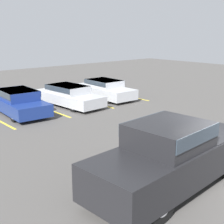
{
  "coord_description": "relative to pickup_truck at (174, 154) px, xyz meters",
  "views": [
    {
      "loc": [
        -8.09,
        -4.02,
        4.27
      ],
      "look_at": [
        0.21,
        5.38,
        1.0
      ],
      "focal_mm": 50.0,
      "sensor_mm": 36.0,
      "label": 1
    }
  ],
  "objects": [
    {
      "name": "stall_stripe_b",
      "position": [
        1.88,
        10.2,
        -0.95
      ],
      "size": [
        0.12,
        4.59,
        0.01
      ],
      "primitive_type": "cube",
      "color": "yellow",
      "rests_on": "ground_plane"
    },
    {
      "name": "stall_stripe_d",
      "position": [
        7.8,
        10.2,
        -0.95
      ],
      "size": [
        0.12,
        4.59,
        0.01
      ],
      "primitive_type": "cube",
      "color": "yellow",
      "rests_on": "ground_plane"
    },
    {
      "name": "parked_sedan_b",
      "position": [
        3.33,
        10.25,
        -0.31
      ],
      "size": [
        2.0,
        4.83,
        1.2
      ],
      "rotation": [
        0.0,
        0.0,
        -1.51
      ],
      "color": "#B7BABF",
      "rests_on": "ground_plane"
    },
    {
      "name": "pickup_truck",
      "position": [
        0.0,
        0.0,
        0.0
      ],
      "size": [
        5.74,
        2.26,
        1.92
      ],
      "rotation": [
        0.0,
        0.0,
        0.06
      ],
      "color": "black",
      "rests_on": "ground_plane"
    },
    {
      "name": "parked_sedan_a",
      "position": [
        0.27,
        10.36,
        -0.27
      ],
      "size": [
        2.06,
        4.51,
        1.29
      ],
      "rotation": [
        0.0,
        0.0,
        -1.63
      ],
      "color": "navy",
      "rests_on": "ground_plane"
    },
    {
      "name": "stall_stripe_c",
      "position": [
        4.84,
        10.2,
        -0.95
      ],
      "size": [
        0.12,
        4.59,
        0.01
      ],
      "primitive_type": "cube",
      "color": "yellow",
      "rests_on": "ground_plane"
    },
    {
      "name": "traffic_cone",
      "position": [
        4.43,
        2.46,
        -0.7
      ],
      "size": [
        0.51,
        0.51,
        0.54
      ],
      "color": "black",
      "rests_on": "ground_plane"
    },
    {
      "name": "parked_sedan_c",
      "position": [
        6.22,
        10.36,
        -0.31
      ],
      "size": [
        1.89,
        4.47,
        1.21
      ],
      "rotation": [
        0.0,
        0.0,
        -1.61
      ],
      "color": "#B7BABF",
      "rests_on": "ground_plane"
    }
  ]
}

